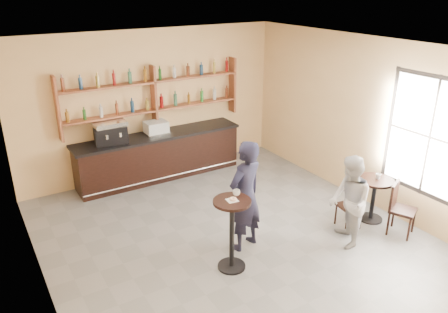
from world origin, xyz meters
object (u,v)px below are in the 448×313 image
espresso_machine (110,132)px  man_main (245,196)px  pedestal_table (232,235)px  chair_south (403,210)px  chair_west (349,206)px  pastry_case (156,128)px  patron_second (349,202)px  cafe_table (373,200)px  bar_counter (159,156)px

espresso_machine → man_main: 3.48m
man_main → pedestal_table: bearing=23.3°
espresso_machine → chair_south: size_ratio=0.69×
pedestal_table → chair_west: 2.43m
pastry_case → chair_west: 4.32m
pedestal_table → patron_second: (1.98, -0.43, 0.20)m
chair_west → pastry_case: bearing=-143.2°
espresso_machine → patron_second: patron_second is taller
cafe_table → pedestal_table: bearing=177.7°
espresso_machine → patron_second: (2.60, -4.10, -0.46)m
espresso_machine → pastry_case: bearing=9.0°
bar_counter → pastry_case: pastry_case is taller
patron_second → pastry_case: bearing=-129.5°
bar_counter → chair_south: bearing=-59.2°
chair_west → pedestal_table: bearing=-83.5°
cafe_table → chair_south: size_ratio=0.88×
cafe_table → patron_second: patron_second is taller
chair_west → chair_south: 0.89m
cafe_table → chair_south: 0.60m
cafe_table → bar_counter: bearing=124.1°
pastry_case → pedestal_table: (-0.38, -3.67, -0.57)m
pedestal_table → cafe_table: bearing=-2.3°
chair_south → patron_second: size_ratio=0.60×
pastry_case → man_main: size_ratio=0.26×
espresso_machine → bar_counter: bearing=9.0°
espresso_machine → patron_second: size_ratio=0.41×
espresso_machine → cafe_table: 5.28m
espresso_machine → pedestal_table: bearing=-71.4°
pedestal_table → man_main: man_main is taller
chair_south → pastry_case: bearing=96.6°
bar_counter → man_main: 3.31m
espresso_machine → pastry_case: 1.00m
pastry_case → pedestal_table: pastry_case is taller
bar_counter → pedestal_table: bearing=-96.5°
man_main → cafe_table: size_ratio=2.28×
pastry_case → cafe_table: size_ratio=0.60×
bar_counter → man_main: size_ratio=2.00×
bar_counter → patron_second: (1.57, -4.10, 0.28)m
espresso_machine → cafe_table: espresso_machine is taller
man_main → cafe_table: 2.59m
man_main → pastry_case: bearing=-102.9°
pedestal_table → cafe_table: 2.98m
pastry_case → pedestal_table: 3.73m
bar_counter → chair_south: (2.61, -4.38, -0.04)m
pedestal_table → chair_south: (3.03, -0.72, -0.11)m
chair_south → patron_second: (-1.05, 0.28, 0.31)m
bar_counter → man_main: (0.07, -3.28, 0.43)m
pedestal_table → patron_second: size_ratio=0.75×
pastry_case → cafe_table: (2.60, -3.78, -0.75)m
espresso_machine → man_main: bearing=-62.4°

